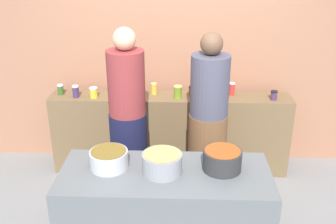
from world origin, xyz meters
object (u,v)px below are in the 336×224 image
preserve_jar_2 (94,93)px  preserve_jar_3 (131,90)px  preserve_jar_4 (154,89)px  cooking_pot_center (162,163)px  preserve_jar_6 (192,91)px  preserve_jar_8 (219,91)px  preserve_jar_9 (232,89)px  cook_in_cap (208,130)px  cooking_pot_right (222,160)px  cooking_pot_left (109,159)px  preserve_jar_1 (76,91)px  preserve_jar_10 (274,95)px  cook_with_tongs (128,129)px  preserve_jar_5 (178,92)px  preserve_jar_7 (207,94)px  preserve_jar_0 (61,89)px

preserve_jar_2 → preserve_jar_3: size_ratio=1.06×
preserve_jar_4 → cooking_pot_center: 1.48m
preserve_jar_6 → preserve_jar_8: (0.29, -0.05, 0.02)m
preserve_jar_9 → cook_in_cap: cook_in_cap is taller
preserve_jar_3 → cooking_pot_right: size_ratio=0.35×
preserve_jar_4 → cooking_pot_left: size_ratio=0.41×
preserve_jar_1 → cooking_pot_right: bearing=-40.1°
preserve_jar_10 → cooking_pot_right: preserve_jar_10 is taller
cooking_pot_right → preserve_jar_1: bearing=139.9°
preserve_jar_2 → preserve_jar_6: size_ratio=1.13×
cook_with_tongs → preserve_jar_6: bearing=48.5°
preserve_jar_5 → cook_with_tongs: cook_with_tongs is taller
preserve_jar_7 → cook_with_tongs: (-0.79, -0.61, -0.15)m
preserve_jar_4 → preserve_jar_7: (0.59, -0.13, -0.01)m
preserve_jar_2 → preserve_jar_10: preserve_jar_2 is taller
preserve_jar_10 → cook_in_cap: (-0.74, -0.53, -0.17)m
preserve_jar_10 → cooking_pot_left: preserve_jar_10 is taller
preserve_jar_4 → cook_with_tongs: bearing=-104.9°
cooking_pot_right → cook_with_tongs: bearing=142.3°
cook_with_tongs → cook_in_cap: cook_with_tongs is taller
preserve_jar_6 → preserve_jar_1: bearing=-175.6°
cook_in_cap → preserve_jar_4: bearing=131.0°
preserve_jar_0 → cooking_pot_left: preserve_jar_0 is taller
preserve_jar_8 → cooking_pot_center: size_ratio=0.46×
preserve_jar_5 → cook_with_tongs: bearing=-126.9°
cooking_pot_center → cooking_pot_left: bearing=172.3°
cooking_pot_center → cook_with_tongs: (-0.36, 0.72, -0.06)m
preserve_jar_9 → cook_in_cap: bearing=-114.2°
cook_with_tongs → preserve_jar_4: bearing=75.1°
preserve_jar_3 → preserve_jar_5: bearing=-9.0°
preserve_jar_2 → cooking_pot_right: 1.81m
preserve_jar_5 → preserve_jar_6: preserve_jar_5 is taller
preserve_jar_10 → cooking_pot_right: 1.44m
preserve_jar_2 → cook_in_cap: size_ratio=0.07×
preserve_jar_6 → cooking_pot_center: preserve_jar_6 is taller
preserve_jar_2 → preserve_jar_6: preserve_jar_2 is taller
preserve_jar_3 → preserve_jar_4: preserve_jar_4 is taller
preserve_jar_10 → cooking_pot_right: size_ratio=0.33×
preserve_jar_3 → preserve_jar_8: preserve_jar_8 is taller
cook_with_tongs → preserve_jar_0: bearing=140.8°
cooking_pot_right → cook_in_cap: bearing=95.3°
preserve_jar_8 → cooking_pot_center: preserve_jar_8 is taller
preserve_jar_6 → preserve_jar_8: bearing=-10.4°
cooking_pot_right → preserve_jar_7: bearing=92.5°
preserve_jar_9 → preserve_jar_2: bearing=-174.8°
cook_with_tongs → cook_in_cap: (0.78, 0.09, -0.03)m
preserve_jar_2 → preserve_jar_8: (1.38, 0.05, 0.02)m
preserve_jar_9 → cooking_pot_center: preserve_jar_9 is taller
cooking_pot_left → cook_in_cap: size_ratio=0.18×
preserve_jar_4 → cooking_pot_center: preserve_jar_4 is taller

